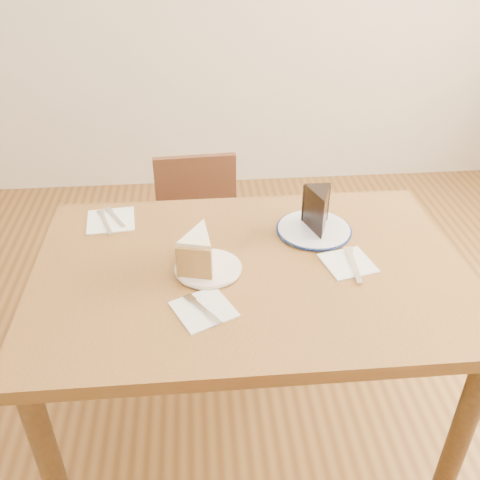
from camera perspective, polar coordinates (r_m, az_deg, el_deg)
name	(u,v)px	position (r m, az deg, el deg)	size (l,w,h in m)	color
ground	(247,436)	(2.03, 0.79, -20.21)	(4.00, 4.00, 0.00)	#462B12
table	(249,294)	(1.55, 0.98, -5.80)	(1.20, 0.80, 0.75)	#4A2E14
chair_far	(200,246)	(2.15, -4.24, -0.68)	(0.40, 0.40, 0.77)	black
plate_cream	(208,268)	(1.48, -3.39, -3.05)	(0.18, 0.18, 0.01)	white
plate_navy	(314,230)	(1.66, 7.88, 1.10)	(0.22, 0.22, 0.01)	white
carrot_cake	(200,249)	(1.47, -4.32, -0.93)	(0.09, 0.13, 0.09)	beige
chocolate_cake	(319,213)	(1.62, 8.45, 2.86)	(0.08, 0.11, 0.12)	black
napkin_cream	(204,309)	(1.35, -3.90, -7.37)	(0.14, 0.14, 0.00)	white
napkin_navy	(348,263)	(1.53, 11.45, -2.43)	(0.13, 0.13, 0.00)	white
napkin_spare	(111,220)	(1.74, -13.61, 2.05)	(0.15, 0.15, 0.00)	white
fork_cream	(203,309)	(1.34, -3.94, -7.40)	(0.01, 0.14, 0.00)	silver
knife_navy	(354,265)	(1.52, 12.03, -2.59)	(0.02, 0.17, 0.00)	silver
fork_spare	(115,218)	(1.75, -13.15, 2.33)	(0.01, 0.14, 0.00)	silver
knife_spare	(105,223)	(1.73, -14.19, 1.82)	(0.01, 0.16, 0.00)	silver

